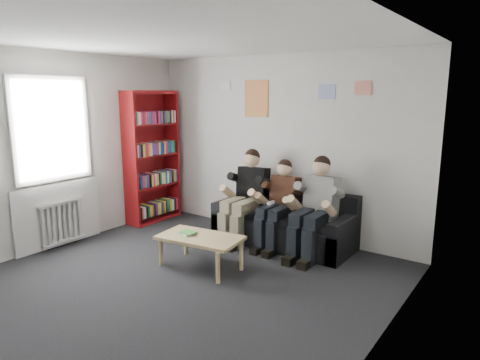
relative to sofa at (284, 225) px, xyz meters
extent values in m
plane|color=black|center=(-0.33, -2.12, -0.28)|extent=(5.00, 5.00, 0.00)
plane|color=white|center=(-0.33, -2.12, 2.42)|extent=(5.00, 5.00, 0.00)
plane|color=silver|center=(-0.33, 0.38, 1.07)|extent=(4.50, 0.00, 4.50)
plane|color=silver|center=(-2.58, -2.12, 1.07)|extent=(0.00, 5.00, 5.00)
plane|color=silver|center=(1.92, -2.12, 1.07)|extent=(0.00, 5.00, 5.00)
cube|color=black|center=(0.00, -0.04, -0.09)|extent=(1.99, 0.81, 0.38)
cube|color=black|center=(0.00, 0.28, 0.30)|extent=(1.99, 0.18, 0.39)
cube|color=black|center=(-0.91, -0.04, -0.01)|extent=(0.16, 0.81, 0.54)
cube|color=black|center=(0.91, -0.04, -0.01)|extent=(0.16, 0.81, 0.54)
cube|color=black|center=(0.00, -0.11, 0.15)|extent=(1.66, 0.56, 0.09)
cube|color=maroon|center=(-2.40, -0.26, 0.81)|extent=(0.33, 0.98, 2.17)
cube|color=#D5BC7B|center=(-0.40, -1.37, 0.11)|extent=(1.02, 0.56, 0.04)
cylinder|color=#D5BC7B|center=(-0.86, -1.60, -0.09)|extent=(0.05, 0.05, 0.37)
cylinder|color=#D5BC7B|center=(0.05, -1.60, -0.09)|extent=(0.05, 0.05, 0.37)
cylinder|color=#D5BC7B|center=(-0.86, -1.14, -0.09)|extent=(0.05, 0.05, 0.37)
cylinder|color=#D5BC7B|center=(0.05, -1.14, -0.09)|extent=(0.05, 0.05, 0.37)
cube|color=white|center=(-0.61, -1.42, 0.14)|extent=(0.19, 0.14, 0.01)
cube|color=green|center=(-0.59, -1.39, 0.15)|extent=(0.19, 0.14, 0.01)
cube|color=black|center=(-0.55, 0.02, 0.49)|extent=(0.43, 0.32, 0.61)
sphere|color=tan|center=(-0.55, -0.02, 0.91)|extent=(0.24, 0.24, 0.24)
sphere|color=black|center=(-0.55, -0.01, 0.94)|extent=(0.23, 0.23, 0.23)
cube|color=#7E745A|center=(-0.55, -0.30, 0.27)|extent=(0.39, 0.50, 0.16)
cube|color=#7E745A|center=(-0.55, -0.54, -0.04)|extent=(0.37, 0.15, 0.47)
cube|color=black|center=(-0.55, -0.61, -0.22)|extent=(0.37, 0.28, 0.11)
cube|color=#4B2A19|center=(0.00, 0.01, 0.45)|extent=(0.38, 0.28, 0.54)
sphere|color=tan|center=(0.00, -0.03, 0.82)|extent=(0.21, 0.21, 0.21)
sphere|color=black|center=(0.00, -0.02, 0.86)|extent=(0.20, 0.20, 0.20)
cube|color=black|center=(0.00, -0.28, 0.26)|extent=(0.34, 0.44, 0.14)
cube|color=black|center=(0.00, -0.49, -0.04)|extent=(0.32, 0.13, 0.47)
cube|color=black|center=(0.00, -0.55, -0.23)|extent=(0.32, 0.25, 0.10)
cube|color=white|center=(0.00, -0.37, 0.40)|extent=(0.04, 0.13, 0.04)
cube|color=white|center=(0.55, 0.02, 0.48)|extent=(0.43, 0.31, 0.60)
sphere|color=tan|center=(0.55, -0.02, 0.90)|extent=(0.24, 0.24, 0.24)
sphere|color=black|center=(0.55, -0.01, 0.94)|extent=(0.22, 0.22, 0.22)
cube|color=black|center=(0.55, -0.30, 0.27)|extent=(0.39, 0.49, 0.16)
cube|color=black|center=(0.55, -0.54, -0.04)|extent=(0.36, 0.15, 0.47)
cube|color=black|center=(0.55, -0.60, -0.22)|extent=(0.36, 0.28, 0.11)
cylinder|color=silver|center=(-2.48, -2.20, 0.07)|extent=(0.06, 0.06, 0.60)
cylinder|color=silver|center=(-2.48, -2.12, 0.07)|extent=(0.06, 0.06, 0.60)
cylinder|color=silver|center=(-2.48, -2.04, 0.07)|extent=(0.06, 0.06, 0.60)
cylinder|color=silver|center=(-2.48, -1.96, 0.07)|extent=(0.06, 0.06, 0.60)
cylinder|color=silver|center=(-2.48, -1.88, 0.07)|extent=(0.06, 0.06, 0.60)
cylinder|color=silver|center=(-2.48, -1.80, 0.07)|extent=(0.06, 0.06, 0.60)
cylinder|color=silver|center=(-2.48, -1.72, 0.07)|extent=(0.06, 0.06, 0.60)
cylinder|color=silver|center=(-2.48, -1.64, 0.07)|extent=(0.06, 0.06, 0.60)
cube|color=silver|center=(-2.48, -1.92, -0.21)|extent=(0.10, 0.64, 0.04)
cube|color=silver|center=(-2.48, -1.92, 0.35)|extent=(0.10, 0.64, 0.04)
cube|color=white|center=(-2.56, -1.92, 1.37)|extent=(0.02, 1.00, 1.30)
cube|color=white|center=(-2.55, -1.92, 2.05)|extent=(0.05, 1.12, 0.06)
cube|color=white|center=(-2.55, -1.92, 0.69)|extent=(0.05, 1.12, 0.06)
cube|color=white|center=(-2.55, -1.92, 0.17)|extent=(0.03, 1.30, 0.90)
cube|color=gold|center=(-0.73, 0.37, 1.77)|extent=(0.42, 0.01, 0.55)
cube|color=blue|center=(0.42, 0.37, 1.87)|extent=(0.25, 0.01, 0.20)
cube|color=#DE4592|center=(0.92, 0.37, 1.92)|extent=(0.22, 0.01, 0.18)
cube|color=silver|center=(-1.33, 0.37, 1.97)|extent=(0.20, 0.01, 0.14)
camera|label=1|loc=(2.90, -5.16, 1.85)|focal=32.00mm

